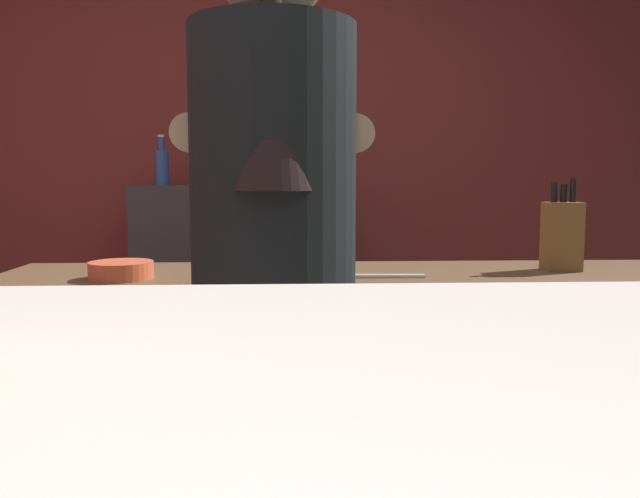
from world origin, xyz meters
The scene contains 10 objects.
wall_back centered at (0.00, 2.20, 1.35)m, with size 5.20×0.10×2.70m, color maroon.
prep_counter centered at (0.35, 0.59, 0.45)m, with size 2.10×0.60×0.89m, color brown.
back_shelf centered at (-0.17, 1.92, 0.57)m, with size 0.88×0.36×1.13m, color #393438.
bartender centered at (0.09, 0.13, 0.97)m, with size 0.43×0.51×1.69m.
knife_block centered at (0.92, 0.65, 1.00)m, with size 0.10×0.08×0.27m.
mixing_bowl centered at (-0.33, 0.54, 0.92)m, with size 0.17×0.17×0.05m, color #C65536.
chefs_knife centered at (0.37, 0.54, 0.90)m, with size 0.24×0.03×0.01m, color silver.
bottle_olive_oil centered at (-0.02, 1.96, 1.23)m, with size 0.07×0.07×0.26m.
bottle_hot_sauce centered at (-0.47, 1.84, 1.22)m, with size 0.06×0.06×0.23m.
bottle_soy centered at (0.20, 1.89, 1.24)m, with size 0.05×0.05×0.26m.
Camera 1 is at (0.13, -1.21, 1.16)m, focal length 36.52 mm.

